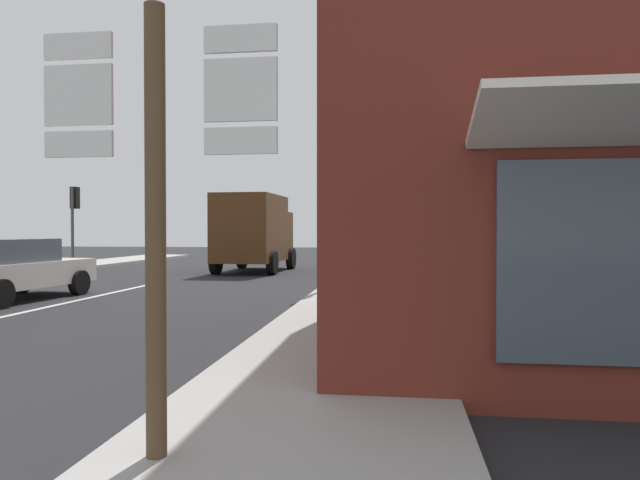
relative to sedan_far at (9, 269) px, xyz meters
name	(u,v)px	position (x,y,z in m)	size (l,w,h in m)	color
ground_plane	(115,292)	(1.60, 2.03, -0.76)	(80.00, 80.00, 0.00)	#232326
sidewalk_right	(362,304)	(8.37, 0.03, -0.69)	(2.68, 44.00, 0.14)	#9E9B96
lane_centre_stripe	(17,314)	(1.60, -1.97, -0.75)	(0.16, 12.00, 0.01)	silver
sedan_far	(9,269)	(0.00, 0.00, 0.00)	(2.23, 4.32, 1.47)	beige
delivery_truck	(254,231)	(3.44, 9.98, 0.89)	(2.58, 5.05, 3.05)	#4C2D14
route_sign_post	(156,196)	(7.51, -8.78, 1.15)	(1.66, 0.14, 3.20)	brown
traffic_light_far_left	(74,209)	(-4.14, 9.70, 1.81)	(0.30, 0.49, 3.47)	#47474C
traffic_light_far_right	(352,202)	(7.34, 10.27, 2.02)	(0.30, 0.49, 3.76)	#47474C
traffic_light_near_right	(327,188)	(7.34, 2.21, 2.00)	(0.30, 0.49, 3.72)	#47474C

